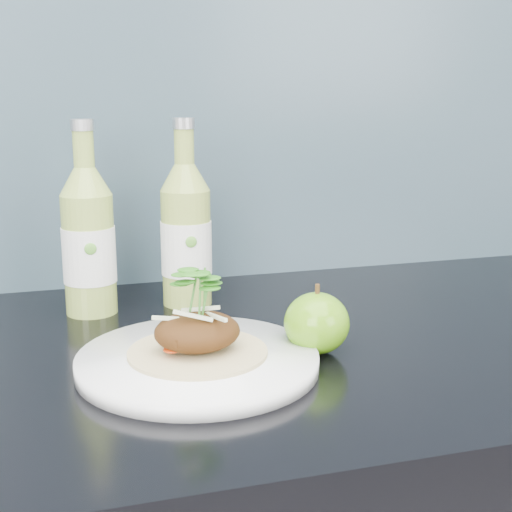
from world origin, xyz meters
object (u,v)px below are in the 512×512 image
object	(u,v)px
green_apple	(317,323)
dinner_plate	(198,361)
cider_bottle_left	(89,242)
cider_bottle_right	(186,235)

from	to	relation	value
green_apple	dinner_plate	bearing A→B (deg)	-176.35
cider_bottle_left	cider_bottle_right	world-z (taller)	same
dinner_plate	cider_bottle_right	distance (m)	0.25
green_apple	cider_bottle_right	size ratio (longest dim) A/B	0.36
cider_bottle_left	dinner_plate	bearing A→B (deg)	-60.68
dinner_plate	cider_bottle_left	distance (m)	0.26
green_apple	cider_bottle_left	distance (m)	0.32
cider_bottle_right	green_apple	bearing A→B (deg)	-65.93
cider_bottle_left	cider_bottle_right	bearing A→B (deg)	9.40
dinner_plate	green_apple	size ratio (longest dim) A/B	3.64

